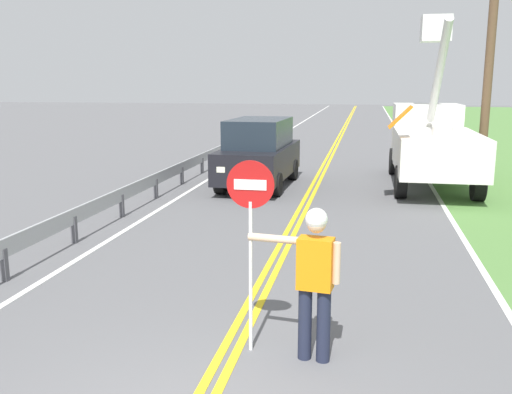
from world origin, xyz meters
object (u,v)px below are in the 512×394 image
(utility_bucket_truck, at_px, (431,140))
(oncoming_suv_nearest, at_px, (259,153))
(flagger_worker, at_px, (314,275))
(utility_pole_near, at_px, (491,42))
(stop_sign_paddle, at_px, (251,213))

(utility_bucket_truck, distance_m, oncoming_suv_nearest, 5.50)
(flagger_worker, xyz_separation_m, utility_pole_near, (4.30, 13.46, 3.41))
(oncoming_suv_nearest, bearing_deg, stop_sign_paddle, -79.83)
(oncoming_suv_nearest, bearing_deg, flagger_worker, -76.10)
(oncoming_suv_nearest, distance_m, utility_pole_near, 8.18)
(flagger_worker, height_order, utility_bucket_truck, utility_bucket_truck)
(utility_bucket_truck, bearing_deg, utility_pole_near, 29.06)
(utility_pole_near, bearing_deg, stop_sign_paddle, -110.74)
(stop_sign_paddle, xyz_separation_m, utility_bucket_truck, (3.32, 12.40, -0.30))
(oncoming_suv_nearest, bearing_deg, utility_pole_near, 19.67)
(utility_bucket_truck, distance_m, utility_pole_near, 3.64)
(stop_sign_paddle, xyz_separation_m, oncoming_suv_nearest, (-1.95, 10.86, -0.65))
(stop_sign_paddle, bearing_deg, utility_pole_near, 69.26)
(flagger_worker, relative_size, oncoming_suv_nearest, 0.39)
(flagger_worker, distance_m, utility_bucket_truck, 12.76)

